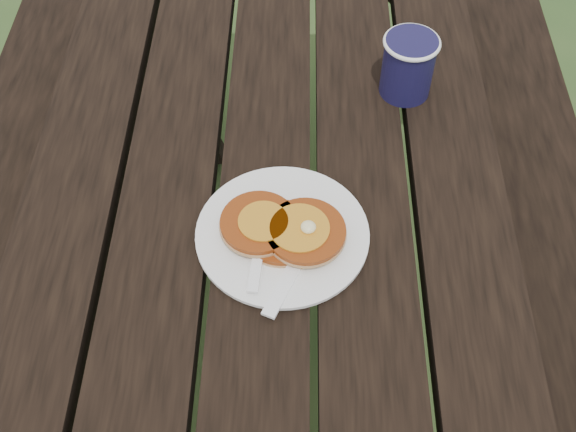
{
  "coord_description": "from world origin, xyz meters",
  "views": [
    {
      "loc": [
        0.05,
        -0.8,
        1.61
      ],
      "look_at": [
        0.04,
        -0.18,
        0.8
      ],
      "focal_mm": 45.0,
      "sensor_mm": 36.0,
      "label": 1
    }
  ],
  "objects_px": {
    "plate": "(282,235)",
    "picnic_table": "(271,274)",
    "pancake_stack": "(283,229)",
    "coffee_cup": "(408,63)"
  },
  "relations": [
    {
      "from": "picnic_table",
      "to": "coffee_cup",
      "type": "bearing_deg",
      "value": 30.33
    },
    {
      "from": "plate",
      "to": "pancake_stack",
      "type": "height_order",
      "value": "pancake_stack"
    },
    {
      "from": "coffee_cup",
      "to": "picnic_table",
      "type": "bearing_deg",
      "value": -149.67
    },
    {
      "from": "picnic_table",
      "to": "plate",
      "type": "xyz_separation_m",
      "value": [
        0.03,
        -0.18,
        0.39
      ]
    },
    {
      "from": "picnic_table",
      "to": "pancake_stack",
      "type": "distance_m",
      "value": 0.45
    },
    {
      "from": "picnic_table",
      "to": "plate",
      "type": "relative_size",
      "value": 7.27
    },
    {
      "from": "plate",
      "to": "picnic_table",
      "type": "bearing_deg",
      "value": 99.35
    },
    {
      "from": "plate",
      "to": "pancake_stack",
      "type": "relative_size",
      "value": 1.36
    },
    {
      "from": "picnic_table",
      "to": "pancake_stack",
      "type": "bearing_deg",
      "value": -80.33
    },
    {
      "from": "plate",
      "to": "pancake_stack",
      "type": "bearing_deg",
      "value": -66.92
    }
  ]
}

